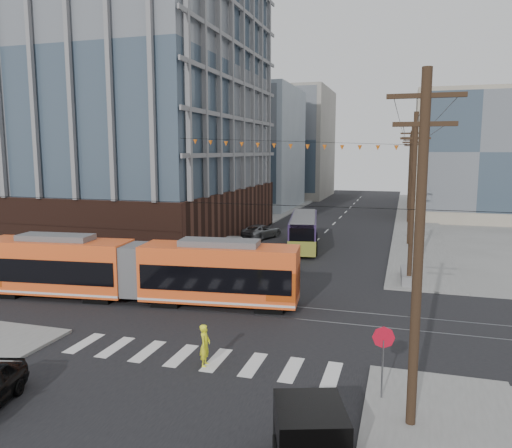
{
  "coord_description": "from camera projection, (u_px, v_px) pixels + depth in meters",
  "views": [
    {
      "loc": [
        8.05,
        -21.39,
        8.63
      ],
      "look_at": [
        -0.99,
        8.69,
        4.02
      ],
      "focal_mm": 35.0,
      "sensor_mm": 36.0,
      "label": 1
    }
  ],
  "objects": [
    {
      "name": "pedestrian",
      "position": [
        205.0,
        345.0,
        20.12
      ],
      "size": [
        0.47,
        0.67,
        1.73
      ],
      "primitive_type": "imported",
      "rotation": [
        0.0,
        0.0,
        1.66
      ],
      "color": "#FBFC23",
      "rests_on": "ground"
    },
    {
      "name": "streetcar",
      "position": [
        136.0,
        270.0,
        28.76
      ],
      "size": [
        18.91,
        4.72,
        3.61
      ],
      "primitive_type": null,
      "rotation": [
        0.0,
        0.0,
        0.11
      ],
      "color": "#FA5920",
      "rests_on": "ground"
    },
    {
      "name": "parked_car_grey",
      "position": [
        261.0,
        231.0,
        49.67
      ],
      "size": [
        3.85,
        5.51,
        1.4
      ],
      "primitive_type": "imported",
      "rotation": [
        0.0,
        0.0,
        2.8
      ],
      "color": "#5C5F62",
      "rests_on": "ground"
    },
    {
      "name": "jersey_barrier",
      "position": [
        406.0,
        276.0,
        33.1
      ],
      "size": [
        1.01,
        3.88,
        0.77
      ],
      "primitive_type": "cube",
      "rotation": [
        0.0,
        0.0,
        0.04
      ],
      "color": "slate",
      "rests_on": "ground"
    },
    {
      "name": "parked_car_silver",
      "position": [
        199.0,
        261.0,
        36.1
      ],
      "size": [
        1.62,
        4.37,
        1.43
      ],
      "primitive_type": "imported",
      "rotation": [
        0.0,
        0.0,
        3.17
      ],
      "color": "#8C959F",
      "rests_on": "ground"
    },
    {
      "name": "bg_bldg_ne_far",
      "position": [
        470.0,
        161.0,
        82.11
      ],
      "size": [
        16.0,
        16.0,
        14.0
      ],
      "primitive_type": "cube",
      "color": "#8C99A5",
      "rests_on": "ground"
    },
    {
      "name": "stop_sign",
      "position": [
        382.0,
        367.0,
        17.16
      ],
      "size": [
        0.89,
        0.89,
        2.53
      ],
      "primitive_type": null,
      "rotation": [
        0.0,
        0.0,
        0.17
      ],
      "color": "red",
      "rests_on": "ground"
    },
    {
      "name": "parked_car_white",
      "position": [
        234.0,
        245.0,
        42.35
      ],
      "size": [
        3.21,
        5.57,
        1.52
      ],
      "primitive_type": "imported",
      "rotation": [
        0.0,
        0.0,
        3.36
      ],
      "color": "silver",
      "rests_on": "ground"
    },
    {
      "name": "city_bus",
      "position": [
        304.0,
        231.0,
        44.8
      ],
      "size": [
        4.06,
        10.85,
        3.01
      ],
      "primitive_type": null,
      "rotation": [
        0.0,
        0.0,
        0.17
      ],
      "color": "#32224C",
      "rests_on": "ground"
    },
    {
      "name": "bg_bldg_nw_far",
      "position": [
        286.0,
        144.0,
        94.57
      ],
      "size": [
        16.0,
        18.0,
        20.0
      ],
      "primitive_type": "cube",
      "color": "gray",
      "rests_on": "ground"
    },
    {
      "name": "bg_bldg_nw_near",
      "position": [
        237.0,
        149.0,
        76.62
      ],
      "size": [
        18.0,
        16.0,
        18.0
      ],
      "primitive_type": "cube",
      "color": "#8C99A5",
      "rests_on": "ground"
    },
    {
      "name": "office_building",
      "position": [
        96.0,
        94.0,
        49.8
      ],
      "size": [
        30.0,
        25.0,
        28.6
      ],
      "primitive_type": "cube",
      "color": "#381E16",
      "rests_on": "ground"
    },
    {
      "name": "utility_pole_far",
      "position": [
        409.0,
        172.0,
        73.66
      ],
      "size": [
        0.3,
        0.3,
        11.0
      ],
      "primitive_type": "cylinder",
      "color": "black",
      "rests_on": "ground"
    },
    {
      "name": "ground",
      "position": [
        224.0,
        333.0,
        23.82
      ],
      "size": [
        160.0,
        160.0,
        0.0
      ],
      "primitive_type": "plane",
      "color": "slate"
    },
    {
      "name": "bg_bldg_ne_near",
      "position": [
        472.0,
        156.0,
        63.58
      ],
      "size": [
        14.0,
        14.0,
        16.0
      ],
      "primitive_type": "cube",
      "color": "gray",
      "rests_on": "ground"
    },
    {
      "name": "utility_pole_near",
      "position": [
        418.0,
        257.0,
        14.91
      ],
      "size": [
        0.3,
        0.3,
        11.0
      ],
      "primitive_type": "cylinder",
      "color": "black",
      "rests_on": "ground"
    }
  ]
}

